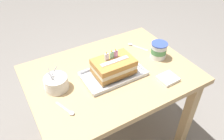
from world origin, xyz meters
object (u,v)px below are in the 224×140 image
at_px(foil_tray, 113,74).
at_px(napkin_pile, 168,79).
at_px(bowl_stack, 56,83).
at_px(serving_spoon_by_bowls, 70,112).
at_px(birthday_cake, 113,66).
at_px(ice_cream_tub, 159,50).
at_px(serving_spoon_near_tray, 133,45).

bearing_deg(foil_tray, napkin_pile, -37.72).
xyz_separation_m(bowl_stack, serving_spoon_by_bowls, (-0.01, -0.21, -0.03)).
relative_size(birthday_cake, napkin_pile, 2.10).
height_order(birthday_cake, serving_spoon_by_bowls, birthday_cake).
xyz_separation_m(bowl_stack, napkin_pile, (0.60, -0.27, -0.03)).
bearing_deg(ice_cream_tub, napkin_pile, -114.52).
distance_m(birthday_cake, napkin_pile, 0.34).
bearing_deg(serving_spoon_by_bowls, birthday_cake, 22.40).
bearing_deg(napkin_pile, serving_spoon_by_bowls, 174.14).
relative_size(foil_tray, serving_spoon_by_bowls, 2.79).
relative_size(serving_spoon_near_tray, serving_spoon_by_bowls, 1.09).
height_order(bowl_stack, ice_cream_tub, bowl_stack).
xyz_separation_m(foil_tray, napkin_pile, (0.26, -0.20, 0.00)).
distance_m(foil_tray, napkin_pile, 0.33).
height_order(ice_cream_tub, serving_spoon_near_tray, ice_cream_tub).
bearing_deg(bowl_stack, foil_tray, -11.28).
xyz_separation_m(birthday_cake, serving_spoon_by_bowls, (-0.34, -0.14, -0.07)).
bearing_deg(bowl_stack, napkin_pile, -24.29).
height_order(birthday_cake, ice_cream_tub, birthday_cake).
bearing_deg(bowl_stack, serving_spoon_near_tray, 13.10).
height_order(foil_tray, bowl_stack, bowl_stack).
distance_m(ice_cream_tub, serving_spoon_by_bowls, 0.72).
bearing_deg(foil_tray, serving_spoon_near_tray, 35.94).
xyz_separation_m(foil_tray, serving_spoon_by_bowls, (-0.34, -0.14, -0.00)).
height_order(foil_tray, serving_spoon_near_tray, foil_tray).
bearing_deg(serving_spoon_near_tray, ice_cream_tub, -72.14).
bearing_deg(napkin_pile, birthday_cake, 142.26).
height_order(foil_tray, ice_cream_tub, ice_cream_tub).
bearing_deg(serving_spoon_near_tray, bowl_stack, -166.90).
xyz_separation_m(serving_spoon_near_tray, serving_spoon_by_bowls, (-0.64, -0.35, 0.00)).
distance_m(foil_tray, serving_spoon_by_bowls, 0.37).
bearing_deg(napkin_pile, ice_cream_tub, 65.48).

